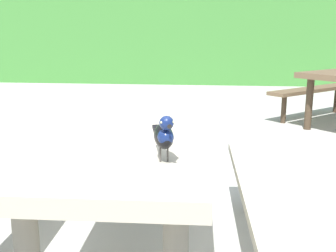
% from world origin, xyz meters
% --- Properties ---
extents(ground_plane, '(60.00, 60.00, 0.00)m').
position_xyz_m(ground_plane, '(0.00, 0.00, 0.00)').
color(ground_plane, '#B7B5AD').
extents(hedge_wall, '(28.00, 2.15, 2.16)m').
position_xyz_m(hedge_wall, '(0.00, 8.68, 1.08)').
color(hedge_wall, '#428438').
rests_on(hedge_wall, ground).
extents(picnic_table_foreground, '(1.73, 1.82, 0.74)m').
position_xyz_m(picnic_table_foreground, '(-0.13, -0.13, 0.56)').
color(picnic_table_foreground, '#B2A893').
rests_on(picnic_table_foreground, ground).
extents(bird_grackle, '(0.12, 0.28, 0.18)m').
position_xyz_m(bird_grackle, '(0.10, -0.67, 0.84)').
color(bird_grackle, black).
rests_on(bird_grackle, picnic_table_foreground).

